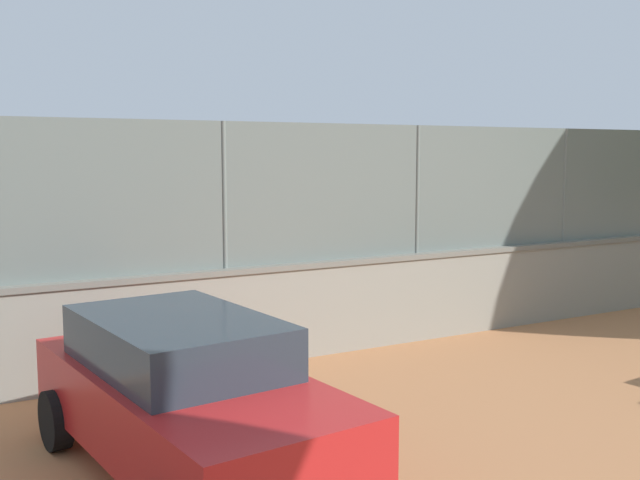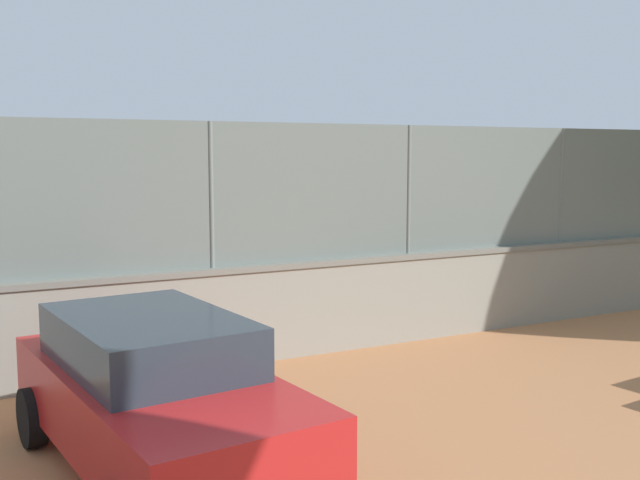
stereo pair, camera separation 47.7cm
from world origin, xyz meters
name	(u,v)px [view 2 (the right image)]	position (x,y,z in m)	size (l,w,h in m)	color
ground_plane	(180,249)	(0.00, 0.00, 0.00)	(260.00, 260.00, 0.00)	#B27247
perimeter_wall	(407,296)	(-0.22, 12.77, 0.71)	(27.07, 1.10, 1.42)	gray
fence_panel_on_wall	(408,190)	(-0.22, 12.77, 2.44)	(26.59, 0.72, 2.05)	slate
player_baseline_waiting	(247,218)	(-2.22, 0.10, 0.91)	(0.83, 1.09, 1.56)	#B2B2B2
player_foreground_swinging	(214,234)	(0.18, 4.02, 0.89)	(1.01, 0.69, 1.52)	#591919
player_near_wall_returning	(385,243)	(-2.93, 7.59, 0.87)	(1.22, 0.70, 1.48)	black
sports_ball	(285,250)	(-2.71, 2.08, 0.06)	(0.12, 0.12, 0.12)	white
spare_ball_by_wall	(327,322)	(0.48, 11.29, 0.05)	(0.10, 0.10, 0.10)	yellow
parked_car_red	(155,392)	(4.71, 16.08, 0.79)	(2.28, 4.23, 1.50)	red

